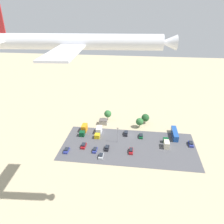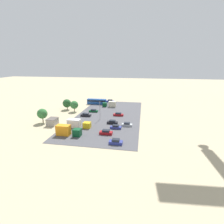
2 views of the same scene
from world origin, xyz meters
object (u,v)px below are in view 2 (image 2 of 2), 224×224
object	(u,v)px
parked_car_5	(94,111)
parked_truck_2	(78,124)
parked_car_2	(127,125)
parked_car_3	(116,127)
parked_car_4	(116,142)
parked_car_7	(112,122)
parked_car_8	(110,101)
shed_building	(52,122)
parked_car_0	(118,114)
parked_car_1	(106,132)
parked_car_6	(86,115)
bus	(97,101)
parked_truck_0	(110,104)
parked_truck_1	(67,131)

from	to	relation	value
parked_car_5	parked_truck_2	size ratio (longest dim) A/B	0.49
parked_car_2	parked_car_3	distance (m)	5.28
parked_car_4	parked_car_7	distance (m)	18.47
parked_car_4	parked_car_8	distance (m)	58.54
shed_building	parked_car_2	distance (m)	29.97
shed_building	parked_car_5	distance (m)	23.83
shed_building	parked_truck_2	xyz separation A→B (m)	(0.73, 10.97, 0.11)
parked_car_0	parked_car_1	bearing A→B (deg)	-3.09
shed_building	parked_car_1	bearing A→B (deg)	76.40
parked_car_2	parked_car_6	distance (m)	22.25
bus	parked_car_2	size ratio (longest dim) A/B	2.69
parked_car_6	parked_car_8	bearing A→B (deg)	169.75
parked_car_3	parked_car_8	size ratio (longest dim) A/B	0.89
parked_car_6	parked_car_2	bearing A→B (deg)	64.79
bus	parked_car_2	world-z (taller)	bus
parked_car_6	parked_car_0	bearing A→B (deg)	102.88
bus	parked_car_7	xyz separation A→B (m)	(32.49, 15.31, -1.02)
parked_car_3	parked_car_0	bearing A→B (deg)	-175.29
shed_building	parked_truck_2	bearing A→B (deg)	86.19
parked_car_2	parked_car_3	world-z (taller)	parked_car_2
shed_building	parked_car_7	world-z (taller)	shed_building
parked_truck_2	parked_car_6	bearing A→B (deg)	-174.33
parked_car_4	shed_building	bearing A→B (deg)	65.87
shed_building	parked_truck_0	xyz separation A→B (m)	(-33.00, 17.43, 0.12)
parked_car_0	parked_car_8	size ratio (longest dim) A/B	0.99
shed_building	parked_car_4	world-z (taller)	shed_building
bus	parked_car_5	bearing A→B (deg)	9.54
parked_car_0	parked_car_3	distance (m)	16.47
parked_car_2	parked_car_7	size ratio (longest dim) A/B	0.96
parked_car_2	parked_truck_0	xyz separation A→B (m)	(-29.15, -12.28, 0.83)
shed_building	parked_car_7	size ratio (longest dim) A/B	1.05
parked_truck_0	parked_car_5	bearing A→B (deg)	152.00
parked_car_8	bus	bearing A→B (deg)	133.80
parked_car_3	parked_car_6	distance (m)	20.79
parked_car_0	parked_truck_2	size ratio (longest dim) A/B	0.52
parked_car_6	parked_truck_2	xyz separation A→B (m)	(14.06, 1.40, 0.76)
parked_truck_2	parked_car_2	bearing A→B (deg)	103.75
parked_car_2	parked_car_4	xyz separation A→B (m)	(16.30, -1.92, 0.07)
parked_car_7	parked_truck_1	size ratio (longest dim) A/B	0.51
bus	parked_car_8	size ratio (longest dim) A/B	2.36
parked_car_0	bus	bearing A→B (deg)	-142.75
parked_car_2	parked_truck_2	xyz separation A→B (m)	(4.58, -18.74, 0.82)
parked_car_4	parked_car_5	bearing A→B (deg)	26.48
shed_building	parked_truck_0	world-z (taller)	parked_truck_0
parked_car_1	bus	bearing A→B (deg)	18.95
parked_car_0	parked_car_4	distance (m)	29.37
parked_car_0	parked_truck_1	bearing A→B (deg)	-29.15
parked_truck_0	parked_car_3	bearing A→B (deg)	-165.67
parked_car_1	parked_car_8	bearing A→B (deg)	9.00
bus	parked_truck_1	size ratio (longest dim) A/B	1.31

